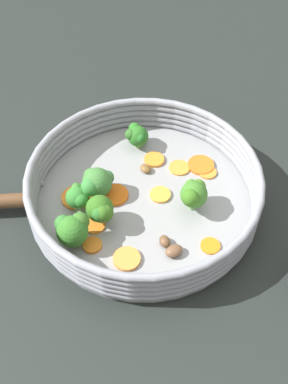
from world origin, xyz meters
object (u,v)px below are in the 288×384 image
Objects in this scene: skillet at (144,201)px; carrot_slice_2 at (179,168)px; broccoli_floret_4 at (78,197)px; mushroom_piece_0 at (165,241)px; carrot_slice_0 at (207,172)px; carrot_slice_4 at (154,160)px; carrot_slice_5 at (210,246)px; carrot_slice_7 at (95,225)px; broccoli_floret_5 at (194,194)px; carrot_slice_10 at (127,259)px; carrot_slice_6 at (115,195)px; carrot_slice_8 at (77,197)px; broccoli_floret_1 at (72,229)px; carrot_slice_1 at (160,195)px; broccoli_floret_3 at (137,135)px; carrot_slice_3 at (201,165)px; mushroom_piece_2 at (146,169)px; mushroom_piece_1 at (174,251)px; broccoli_floret_2 at (101,211)px; carrot_slice_9 at (92,245)px; broccoli_floret_0 at (96,182)px.

skillet is 0.09m from carrot_slice_2.
broccoli_floret_4 is 0.15m from mushroom_piece_0.
carrot_slice_4 is at bearing 44.94° from carrot_slice_0.
carrot_slice_7 is (0.11, 0.13, 0.00)m from carrot_slice_5.
broccoli_floret_5 is at bearing 163.47° from carrot_slice_2.
carrot_slice_0 is 0.21m from carrot_slice_10.
carrot_slice_2 is at bearing -87.68° from carrot_slice_6.
carrot_slice_8 is (0.05, 0.09, 0.01)m from skillet.
carrot_slice_5 is at bearing -119.02° from broccoli_floret_1.
broccoli_floret_3 is at bearing -8.56° from carrot_slice_1.
carrot_slice_7 is (-0.01, 0.09, 0.01)m from skillet.
carrot_slice_5 reaches higher than skillet.
carrot_slice_3 is 0.82× the size of broccoli_floret_5.
mushroom_piece_2 is (0.03, 0.09, 0.00)m from carrot_slice_3.
carrot_slice_3 is (0.02, -0.12, 0.01)m from skillet.
carrot_slice_2 and carrot_slice_7 have the same top height.
mushroom_piece_1 is at bearing 175.53° from skillet.
broccoli_floret_1 is 0.05m from broccoli_floret_2.
broccoli_floret_1 reaches higher than carrot_slice_5.
broccoli_floret_1 is 1.06× the size of broccoli_floret_2.
carrot_slice_5 is at bearing -179.73° from broccoli_floret_3.
carrot_slice_9 is (-0.03, 0.02, 0.00)m from carrot_slice_7.
mushroom_piece_2 is (0.02, 0.05, 0.00)m from carrot_slice_2.
carrot_slice_5 is at bearing -129.19° from carrot_slice_7.
mushroom_piece_2 is at bearing -83.54° from broccoli_floret_0.
carrot_slice_5 is 0.08m from broccoli_floret_5.
carrot_slice_1 reaches higher than carrot_slice_2.
broccoli_floret_1 reaches higher than carrot_slice_2.
carrot_slice_8 is at bearing 96.71° from carrot_slice_4.
carrot_slice_3 is 0.20m from broccoli_floret_2.
carrot_slice_6 is at bearing 52.04° from broccoli_floret_5.
carrot_slice_2 is 0.22m from broccoli_floret_1.
mushroom_piece_1 is at bearing -160.68° from broccoli_floret_0.
carrot_slice_1 is 0.58× the size of broccoli_floret_0.
broccoli_floret_4 is 0.78× the size of broccoli_floret_5.
mushroom_piece_2 reaches higher than carrot_slice_5.
broccoli_floret_0 is (0.02, 0.02, 0.03)m from carrot_slice_6.
carrot_slice_5 is 0.66× the size of carrot_slice_6.
broccoli_floret_5 reaches higher than broccoli_floret_0.
carrot_slice_1 is (-0.01, 0.09, 0.00)m from carrot_slice_0.
carrot_slice_9 is 0.12m from mushroom_piece_1.
skillet is 0.09m from broccoli_floret_5.
carrot_slice_0 is 0.22m from carrot_slice_8.
carrot_slice_4 is 1.67× the size of mushroom_piece_0.
broccoli_floret_0 is (0.04, 0.06, 0.04)m from skillet.
mushroom_piece_0 is at bearing -137.84° from broccoli_floret_2.
broccoli_floret_5 reaches higher than broccoli_floret_3.
carrot_slice_5 and carrot_slice_7 have the same top height.
mushroom_piece_2 is at bearing -36.06° from carrot_slice_10.
carrot_slice_2 is at bearing -74.25° from broccoli_floret_1.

